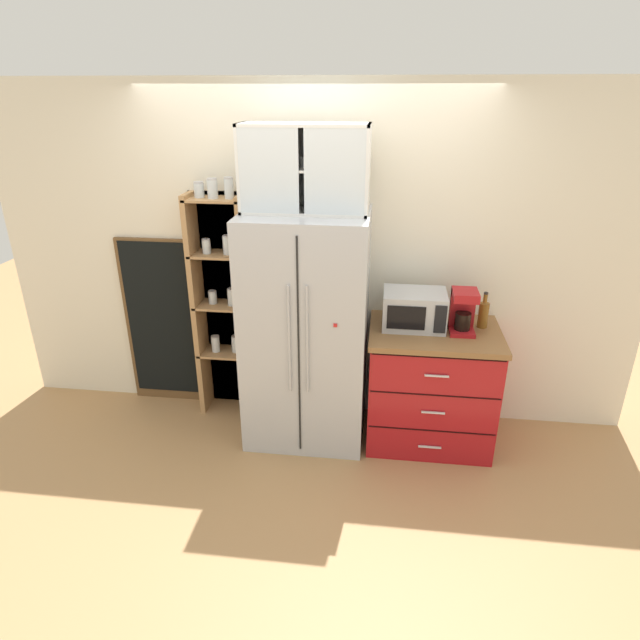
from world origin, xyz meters
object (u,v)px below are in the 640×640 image
object	(u,v)px
bottle_cobalt	(436,312)
refrigerator	(306,330)
mug_navy	(437,326)
coffee_maker	(463,311)
chalkboard_menu	(161,322)
microwave	(414,309)
bottle_amber	(484,312)

from	to	relation	value
bottle_cobalt	refrigerator	bearing A→B (deg)	-174.36
mug_navy	bottle_cobalt	distance (m)	0.12
coffee_maker	chalkboard_menu	world-z (taller)	chalkboard_menu
refrigerator	microwave	xyz separation A→B (m)	(0.76, 0.07, 0.17)
mug_navy	bottle_amber	distance (m)	0.36
refrigerator	microwave	bearing A→B (deg)	5.14
refrigerator	bottle_cobalt	world-z (taller)	refrigerator
mug_navy	bottle_amber	xyz separation A→B (m)	(0.33, 0.13, 0.07)
chalkboard_menu	bottle_amber	bearing A→B (deg)	-4.71
mug_navy	chalkboard_menu	size ratio (longest dim) A/B	0.08
refrigerator	bottle_amber	xyz separation A→B (m)	(1.25, 0.12, 0.16)
refrigerator	bottle_amber	distance (m)	1.27
microwave	bottle_cobalt	xyz separation A→B (m)	(0.16, 0.02, -0.02)
coffee_maker	refrigerator	bearing A→B (deg)	-178.60
coffee_maker	chalkboard_menu	distance (m)	2.39
microwave	coffee_maker	world-z (taller)	coffee_maker
refrigerator	coffee_maker	xyz separation A→B (m)	(1.10, 0.03, 0.20)
bottle_amber	chalkboard_menu	world-z (taller)	chalkboard_menu
refrigerator	chalkboard_menu	world-z (taller)	refrigerator
chalkboard_menu	mug_navy	bearing A→B (deg)	-8.76
chalkboard_menu	bottle_cobalt	bearing A→B (deg)	-6.06
microwave	mug_navy	xyz separation A→B (m)	(0.16, -0.08, -0.08)
mug_navy	bottle_amber	world-z (taller)	bottle_amber
microwave	coffee_maker	xyz separation A→B (m)	(0.33, -0.04, 0.03)
coffee_maker	bottle_amber	xyz separation A→B (m)	(0.16, 0.09, -0.04)
refrigerator	microwave	world-z (taller)	refrigerator
bottle_amber	chalkboard_menu	size ratio (longest dim) A/B	0.19
refrigerator	bottle_amber	size ratio (longest dim) A/B	6.50
refrigerator	mug_navy	world-z (taller)	refrigerator
coffee_maker	bottle_cobalt	xyz separation A→B (m)	(-0.18, 0.06, -0.05)
microwave	chalkboard_menu	size ratio (longest dim) A/B	0.31
mug_navy	bottle_cobalt	size ratio (longest dim) A/B	0.45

